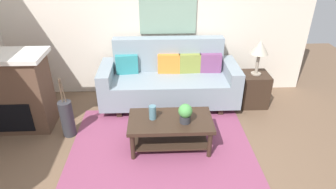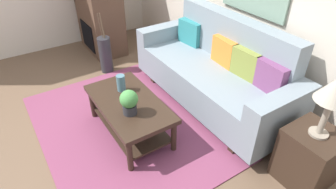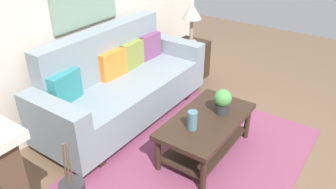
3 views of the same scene
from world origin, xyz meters
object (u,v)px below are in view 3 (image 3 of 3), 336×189
at_px(throw_pillow_plum, 149,46).
at_px(coffee_table, 206,128).
at_px(tabletop_vase, 192,120).
at_px(couch, 122,86).
at_px(table_lamp, 192,13).
at_px(throw_pillow_olive, 132,55).
at_px(throw_pillow_teal, 65,87).
at_px(potted_plant_tabletop, 223,101).
at_px(side_table, 190,60).
at_px(throw_pillow_orange, 112,64).

bearing_deg(throw_pillow_plum, coffee_table, -119.62).
bearing_deg(tabletop_vase, throw_pillow_plum, 52.45).
distance_m(couch, throw_pillow_plum, 0.75).
relative_size(throw_pillow_plum, table_lamp, 0.63).
height_order(couch, throw_pillow_olive, couch).
bearing_deg(throw_pillow_teal, table_lamp, -5.79).
xyz_separation_m(throw_pillow_teal, potted_plant_tabletop, (0.84, -1.35, -0.11)).
xyz_separation_m(throw_pillow_teal, throw_pillow_plum, (1.38, 0.00, 0.00)).
relative_size(throw_pillow_olive, table_lamp, 0.63).
height_order(tabletop_vase, table_lamp, table_lamp).
bearing_deg(throw_pillow_teal, couch, -10.31).
relative_size(coffee_table, side_table, 1.96).
bearing_deg(throw_pillow_orange, tabletop_vase, -102.13).
xyz_separation_m(coffee_table, side_table, (1.45, 1.07, -0.03)).
bearing_deg(tabletop_vase, couch, 76.56).
bearing_deg(coffee_table, throw_pillow_plum, 60.38).
bearing_deg(table_lamp, coffee_table, -143.57).
xyz_separation_m(throw_pillow_plum, potted_plant_tabletop, (-0.54, -1.35, -0.11)).
relative_size(throw_pillow_orange, throw_pillow_plum, 1.00).
bearing_deg(table_lamp, tabletop_vase, -148.33).
distance_m(side_table, table_lamp, 0.71).
bearing_deg(throw_pillow_plum, potted_plant_tabletop, -111.94).
bearing_deg(throw_pillow_plum, couch, -169.69).
xyz_separation_m(couch, throw_pillow_orange, (0.00, 0.13, 0.25)).
relative_size(throw_pillow_teal, potted_plant_tabletop, 1.37).
distance_m(throw_pillow_olive, tabletop_vase, 1.40).
distance_m(throw_pillow_plum, table_lamp, 0.81).
bearing_deg(couch, coffee_table, -91.81).
bearing_deg(throw_pillow_orange, couch, -90.00).
height_order(throw_pillow_orange, throw_pillow_plum, same).
relative_size(throw_pillow_orange, table_lamp, 0.63).
bearing_deg(couch, throw_pillow_orange, 90.00).
bearing_deg(throw_pillow_plum, side_table, -16.51).
distance_m(throw_pillow_orange, tabletop_vase, 1.29).
bearing_deg(side_table, tabletop_vase, -148.33).
height_order(couch, tabletop_vase, couch).
height_order(throw_pillow_plum, tabletop_vase, throw_pillow_plum).
bearing_deg(coffee_table, side_table, 36.43).
relative_size(couch, potted_plant_tabletop, 8.47).
bearing_deg(couch, tabletop_vase, -103.44).
xyz_separation_m(throw_pillow_teal, throw_pillow_olive, (1.04, 0.00, 0.00)).
distance_m(throw_pillow_olive, potted_plant_tabletop, 1.37).
relative_size(coffee_table, potted_plant_tabletop, 4.20).
relative_size(throw_pillow_olive, coffee_table, 0.33).
bearing_deg(throw_pillow_olive, throw_pillow_teal, 180.00).
relative_size(coffee_table, tabletop_vase, 5.83).
bearing_deg(potted_plant_tabletop, throw_pillow_olive, 81.63).
height_order(couch, table_lamp, table_lamp).
distance_m(throw_pillow_orange, coffee_table, 1.33).
height_order(couch, potted_plant_tabletop, couch).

